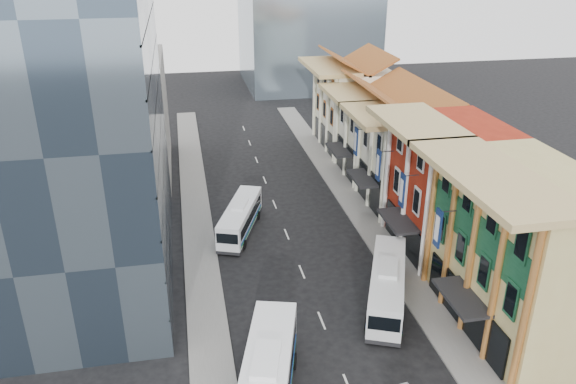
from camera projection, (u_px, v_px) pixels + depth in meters
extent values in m
cube|color=slate|center=(370.00, 226.00, 56.38)|extent=(3.00, 90.00, 0.15)
cube|color=slate|center=(199.00, 242.00, 53.41)|extent=(3.00, 90.00, 0.15)
cube|color=tan|center=(526.00, 253.00, 39.68)|extent=(8.00, 14.00, 12.00)
cube|color=#9B2411|center=(450.00, 187.00, 50.44)|extent=(8.00, 10.00, 12.00)
cube|color=white|center=(408.00, 161.00, 59.37)|extent=(8.00, 9.00, 10.00)
cube|color=white|center=(380.00, 135.00, 67.44)|extent=(8.00, 9.00, 10.00)
cube|color=white|center=(354.00, 108.00, 76.66)|extent=(8.00, 12.00, 11.00)
cube|color=#374758|center=(77.00, 100.00, 43.17)|extent=(12.00, 26.00, 30.00)
cube|color=gray|center=(124.00, 117.00, 67.22)|extent=(10.00, 18.00, 14.00)
imported|color=white|center=(265.00, 349.00, 38.17)|extent=(2.16, 4.75, 1.58)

